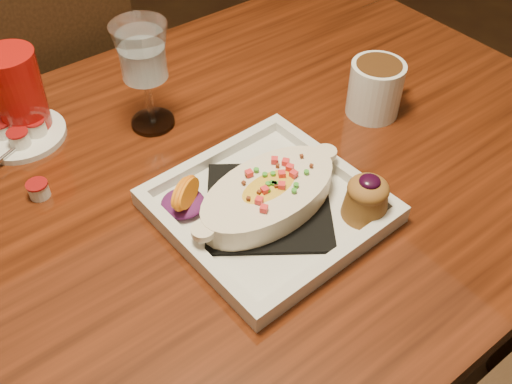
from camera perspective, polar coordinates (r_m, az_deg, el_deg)
table at (r=0.95m, az=-7.33°, el=-4.68°), size 1.50×0.90×0.75m
chair_far at (r=1.50m, az=-19.83°, el=6.58°), size 0.42×0.42×0.93m
plate at (r=0.83m, az=2.00°, el=-0.84°), size 0.30×0.30×0.08m
coffee_mug at (r=1.03m, az=11.99°, el=10.32°), size 0.13×0.09×0.10m
goblet at (r=0.95m, az=-11.25°, el=13.00°), size 0.09×0.09×0.19m
saucer at (r=1.05m, az=-22.42°, el=5.50°), size 0.15×0.15×0.10m
creamer_loose at (r=0.93m, az=-20.93°, el=0.24°), size 0.03×0.03×0.03m
red_tumbler at (r=1.03m, az=-22.67°, el=9.06°), size 0.09×0.09×0.15m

